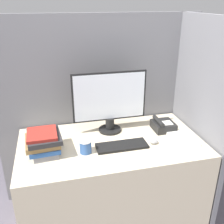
{
  "coord_description": "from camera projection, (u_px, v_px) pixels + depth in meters",
  "views": [
    {
      "loc": [
        -0.43,
        -1.34,
        1.78
      ],
      "look_at": [
        0.02,
        0.44,
        0.99
      ],
      "focal_mm": 42.0,
      "sensor_mm": 36.0,
      "label": 1
    }
  ],
  "objects": [
    {
      "name": "desk",
      "position": [
        111.0,
        180.0,
        2.21
      ],
      "size": [
        1.43,
        0.8,
        0.75
      ],
      "color": "beige",
      "rests_on": "ground_plane"
    },
    {
      "name": "mouse",
      "position": [
        154.0,
        142.0,
        2.02
      ],
      "size": [
        0.07,
        0.05,
        0.03
      ],
      "color": "gray",
      "rests_on": "desk"
    },
    {
      "name": "keyboard",
      "position": [
        122.0,
        146.0,
        1.98
      ],
      "size": [
        0.39,
        0.14,
        0.02
      ],
      "color": "black",
      "rests_on": "desk"
    },
    {
      "name": "book_stack",
      "position": [
        44.0,
        142.0,
        1.87
      ],
      "size": [
        0.27,
        0.29,
        0.17
      ],
      "color": "slate",
      "rests_on": "desk"
    },
    {
      "name": "cubicle_panel_rear",
      "position": [
        100.0,
        110.0,
        2.41
      ],
      "size": [
        1.83,
        0.04,
        1.68
      ],
      "color": "slate",
      "rests_on": "ground_plane"
    },
    {
      "name": "coffee_cup",
      "position": [
        86.0,
        146.0,
        1.89
      ],
      "size": [
        0.09,
        0.09,
        0.1
      ],
      "color": "#335999",
      "rests_on": "desk"
    },
    {
      "name": "desk_telephone",
      "position": [
        163.0,
        125.0,
        2.23
      ],
      "size": [
        0.17,
        0.19,
        0.11
      ],
      "color": "black",
      "rests_on": "desk"
    },
    {
      "name": "monitor",
      "position": [
        110.0,
        102.0,
        2.13
      ],
      "size": [
        0.61,
        0.19,
        0.51
      ],
      "color": "black",
      "rests_on": "desk"
    },
    {
      "name": "paper_pile",
      "position": [
        183.0,
        139.0,
        2.08
      ],
      "size": [
        0.21,
        0.27,
        0.02
      ],
      "color": "white",
      "rests_on": "desk"
    },
    {
      "name": "cubicle_panel_right",
      "position": [
        196.0,
        120.0,
        2.21
      ],
      "size": [
        0.04,
        0.86,
        1.68
      ],
      "color": "slate",
      "rests_on": "ground_plane"
    }
  ]
}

